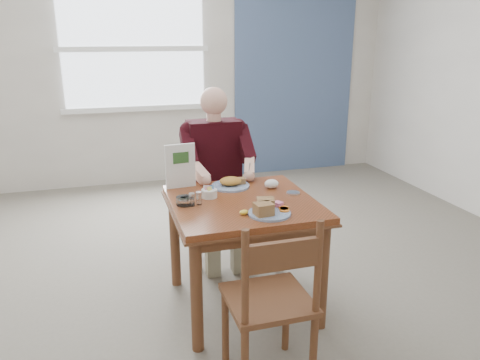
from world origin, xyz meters
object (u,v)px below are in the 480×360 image
object	(u,v)px
chair_near	(271,302)
table	(243,217)
near_plate	(267,209)
chair_far	(214,200)
far_plate	(231,183)
diner	(216,163)

from	to	relation	value
chair_near	table	bearing A→B (deg)	83.97
chair_near	near_plate	world-z (taller)	chair_near
chair_far	near_plate	world-z (taller)	chair_far
near_plate	far_plate	distance (m)	0.56
chair_far	far_plate	xyz separation A→B (m)	(0.00, -0.51, 0.30)
chair_far	diner	bearing A→B (deg)	-89.99
table	chair_near	size ratio (longest dim) A/B	0.97
far_plate	chair_far	bearing A→B (deg)	90.41
chair_near	chair_far	bearing A→B (deg)	87.06
near_plate	diner	bearing A→B (deg)	94.05
diner	chair_far	bearing A→B (deg)	90.01
near_plate	far_plate	xyz separation A→B (m)	(-0.07, 0.56, -0.00)
table	near_plate	world-z (taller)	near_plate
far_plate	diner	bearing A→B (deg)	90.49
table	far_plate	size ratio (longest dim) A/B	3.21
chair_near	diner	xyz separation A→B (m)	(0.08, 1.46, 0.33)
chair_near	far_plate	distance (m)	1.09
table	chair_far	world-z (taller)	chair_far
diner	near_plate	xyz separation A→B (m)	(0.07, -0.98, -0.03)
chair_near	far_plate	bearing A→B (deg)	85.43
table	diner	distance (m)	0.73
chair_far	near_plate	distance (m)	1.11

